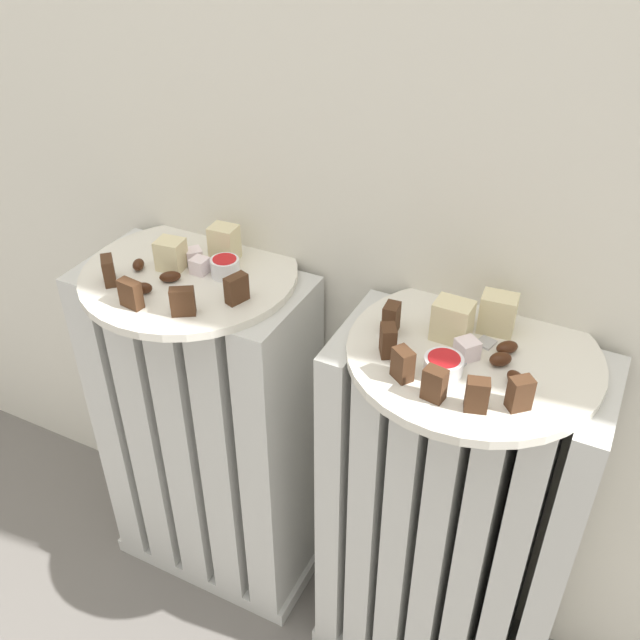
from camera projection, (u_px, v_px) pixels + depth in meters
name	position (u px, v px, depth m)	size (l,w,h in m)	color
radiator_left	(210.00, 436.00, 1.20)	(0.36, 0.18, 0.62)	silver
radiator_right	(447.00, 526.00, 1.04)	(0.36, 0.18, 0.62)	silver
plate_left	(190.00, 275.00, 1.01)	(0.31, 0.31, 0.01)	silver
plate_right	(473.00, 355.00, 0.86)	(0.31, 0.31, 0.01)	silver
dark_cake_slice_left_0	(109.00, 271.00, 0.97)	(0.03, 0.02, 0.04)	#472B19
dark_cake_slice_left_1	(131.00, 294.00, 0.92)	(0.03, 0.02, 0.04)	#472B19
dark_cake_slice_left_2	(183.00, 302.00, 0.91)	(0.03, 0.02, 0.04)	#472B19
dark_cake_slice_left_3	(237.00, 289.00, 0.93)	(0.03, 0.02, 0.04)	#472B19
marble_cake_slice_left_0	(171.00, 254.00, 1.00)	(0.04, 0.03, 0.04)	beige
marble_cake_slice_left_1	(224.00, 243.00, 1.02)	(0.04, 0.03, 0.05)	beige
turkish_delight_left_0	(200.00, 266.00, 1.00)	(0.02, 0.02, 0.02)	white
turkish_delight_left_1	(194.00, 256.00, 1.02)	(0.02, 0.02, 0.02)	white
medjool_date_left_0	(144.00, 288.00, 0.96)	(0.02, 0.01, 0.02)	#3D1E0F
medjool_date_left_1	(170.00, 277.00, 0.98)	(0.03, 0.02, 0.02)	#3D1E0F
medjool_date_left_2	(138.00, 265.00, 1.01)	(0.02, 0.02, 0.02)	#3D1E0F
jam_bowl_left	(225.00, 266.00, 0.99)	(0.04, 0.04, 0.03)	white
dark_cake_slice_right_0	(391.00, 318.00, 0.88)	(0.02, 0.02, 0.04)	#472B19
dark_cake_slice_right_1	(388.00, 341.00, 0.84)	(0.02, 0.02, 0.04)	#472B19
dark_cake_slice_right_2	(403.00, 364.00, 0.80)	(0.02, 0.02, 0.04)	#472B19
dark_cake_slice_right_3	(434.00, 384.00, 0.77)	(0.02, 0.02, 0.04)	#472B19
dark_cake_slice_right_4	(477.00, 395.00, 0.76)	(0.02, 0.02, 0.04)	#472B19
dark_cake_slice_right_5	(520.00, 394.00, 0.76)	(0.02, 0.02, 0.04)	#472B19
marble_cake_slice_right_0	(498.00, 313.00, 0.88)	(0.04, 0.03, 0.05)	beige
marble_cake_slice_right_1	(452.00, 321.00, 0.86)	(0.05, 0.03, 0.05)	beige
turkish_delight_right_0	(467.00, 349.00, 0.84)	(0.02, 0.02, 0.02)	white
turkish_delight_right_1	(461.00, 316.00, 0.90)	(0.02, 0.02, 0.02)	white
medjool_date_right_0	(501.00, 359.00, 0.83)	(0.03, 0.02, 0.02)	#3D1E0F
medjool_date_right_1	(516.00, 379.00, 0.80)	(0.03, 0.02, 0.02)	#3D1E0F
medjool_date_right_2	(507.00, 347.00, 0.85)	(0.03, 0.02, 0.01)	#3D1E0F
jam_bowl_right	(443.00, 365.00, 0.81)	(0.05, 0.05, 0.02)	white
fork	(473.00, 354.00, 0.85)	(0.04, 0.10, 0.00)	#B7B7BC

